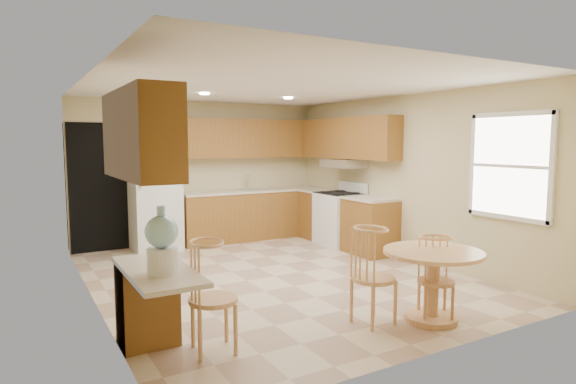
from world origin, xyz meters
TOP-DOWN VIEW (x-y plane):
  - floor at (0.00, 0.00)m, footprint 5.50×5.50m
  - ceiling at (0.00, 0.00)m, footprint 4.50×5.50m
  - wall_back at (0.00, 2.75)m, footprint 4.50×0.02m
  - wall_front at (0.00, -2.75)m, footprint 4.50×0.02m
  - wall_left at (-2.25, 0.00)m, footprint 0.02×5.50m
  - wall_right at (2.25, 0.00)m, footprint 0.02×5.50m
  - doorway at (-1.75, 2.73)m, footprint 0.90×0.02m
  - base_cab_back at (0.88, 2.45)m, footprint 2.75×0.60m
  - counter_back at (0.88, 2.45)m, footprint 2.75×0.63m
  - base_cab_right_a at (1.95, 1.85)m, footprint 0.60×0.59m
  - counter_right_a at (1.95, 1.85)m, footprint 0.63×0.59m
  - base_cab_right_b at (1.95, 0.40)m, footprint 0.60×0.80m
  - counter_right_b at (1.95, 0.40)m, footprint 0.63×0.80m
  - upper_cab_back at (0.88, 2.58)m, footprint 2.75×0.33m
  - upper_cab_right at (2.08, 1.21)m, footprint 0.33×2.42m
  - upper_cab_left at (-2.08, -1.60)m, footprint 0.33×1.40m
  - sink at (0.85, 2.45)m, footprint 0.78×0.44m
  - range_hood at (2.00, 1.18)m, footprint 0.50×0.76m
  - desk_pedestal at (-2.00, -1.32)m, footprint 0.48×0.42m
  - desk_top at (-2.00, -1.70)m, footprint 0.50×1.20m
  - window at (2.23, -1.85)m, footprint 0.06×1.12m
  - can_light_a at (-0.50, 1.20)m, footprint 0.14×0.14m
  - can_light_b at (0.90, 1.20)m, footprint 0.14×0.14m
  - refrigerator at (-0.95, 2.40)m, footprint 0.75×0.73m
  - stove at (1.92, 1.18)m, footprint 0.65×0.76m
  - dining_table at (0.60, -2.20)m, footprint 0.98×0.98m
  - chair_table_a at (0.05, -2.05)m, footprint 0.42×0.55m
  - chair_table_b at (0.65, -2.28)m, footprint 0.37×0.43m
  - chair_desk at (-1.55, -1.85)m, footprint 0.42×0.54m
  - water_crock at (-2.00, -1.85)m, footprint 0.26×0.26m

SIDE VIEW (x-z plane):
  - floor at x=0.00m, z-range 0.00..0.00m
  - desk_pedestal at x=-2.00m, z-range 0.00..0.72m
  - base_cab_back at x=0.88m, z-range 0.00..0.87m
  - base_cab_right_a at x=1.95m, z-range 0.00..0.87m
  - base_cab_right_b at x=1.95m, z-range 0.00..0.87m
  - stove at x=1.92m, z-range -0.08..1.01m
  - dining_table at x=0.60m, z-range 0.11..0.83m
  - chair_table_b at x=0.65m, z-range 0.09..0.93m
  - chair_desk at x=-1.55m, z-range 0.10..1.06m
  - chair_table_a at x=0.05m, z-range 0.10..1.06m
  - desk_top at x=-2.00m, z-range 0.73..0.77m
  - refrigerator at x=-0.95m, z-range 0.00..1.70m
  - counter_back at x=0.88m, z-range 0.87..0.91m
  - counter_right_a at x=1.95m, z-range 0.87..0.91m
  - counter_right_b at x=1.95m, z-range 0.87..0.91m
  - sink at x=0.85m, z-range 0.91..0.92m
  - water_crock at x=-2.00m, z-range 0.74..1.27m
  - doorway at x=-1.75m, z-range 0.00..2.10m
  - wall_back at x=0.00m, z-range 0.00..2.50m
  - wall_front at x=0.00m, z-range 0.00..2.50m
  - wall_left at x=-2.25m, z-range 0.00..2.50m
  - wall_right at x=2.25m, z-range 0.00..2.50m
  - range_hood at x=2.00m, z-range 1.35..1.49m
  - window at x=2.23m, z-range 0.85..2.15m
  - upper_cab_back at x=0.88m, z-range 1.50..2.20m
  - upper_cab_right at x=2.08m, z-range 1.50..2.20m
  - upper_cab_left at x=-2.08m, z-range 1.50..2.20m
  - can_light_a at x=-0.50m, z-range 2.48..2.49m
  - can_light_b at x=0.90m, z-range 2.48..2.49m
  - ceiling at x=0.00m, z-range 2.49..2.51m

